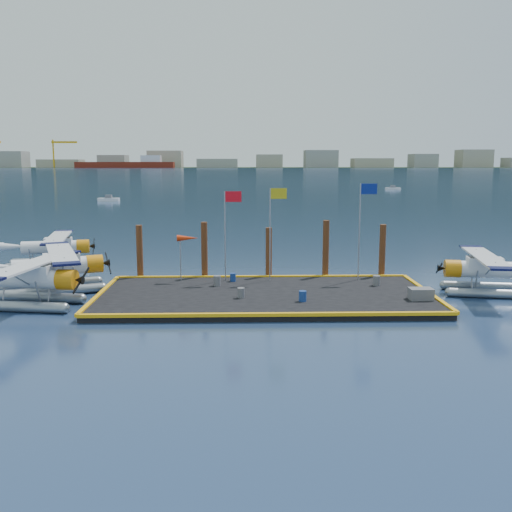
% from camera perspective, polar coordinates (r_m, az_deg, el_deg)
% --- Properties ---
extents(ground, '(4000.00, 4000.00, 0.00)m').
position_cam_1_polar(ground, '(34.96, 0.88, -4.36)').
color(ground, navy).
rests_on(ground, ground).
extents(dock, '(20.00, 10.00, 0.40)m').
position_cam_1_polar(dock, '(34.92, 0.88, -4.04)').
color(dock, black).
rests_on(dock, ground).
extents(dock_bumpers, '(20.25, 10.25, 0.18)m').
position_cam_1_polar(dock_bumpers, '(34.85, 0.88, -3.58)').
color(dock_bumpers, '#EFA80E').
rests_on(dock_bumpers, dock).
extents(far_backdrop, '(3050.00, 2050.00, 810.00)m').
position_cam_1_polar(far_backdrop, '(1787.82, 6.35, 9.33)').
color(far_backdrop, black).
rests_on(far_backdrop, ground).
extents(seaplane_a, '(8.90, 9.77, 3.45)m').
position_cam_1_polar(seaplane_a, '(35.40, -21.93, -2.38)').
color(seaplane_a, gray).
rests_on(seaplane_a, ground).
extents(seaplane_b, '(9.08, 9.62, 3.48)m').
position_cam_1_polar(seaplane_b, '(38.81, -19.42, -1.24)').
color(seaplane_b, gray).
rests_on(seaplane_b, ground).
extents(seaplane_c, '(8.39, 9.17, 3.24)m').
position_cam_1_polar(seaplane_c, '(48.41, -19.58, 0.64)').
color(seaplane_c, gray).
rests_on(seaplane_c, ground).
extents(seaplane_d, '(8.51, 9.30, 3.29)m').
position_cam_1_polar(seaplane_d, '(38.91, 22.40, -1.51)').
color(seaplane_d, gray).
rests_on(seaplane_d, ground).
extents(drum_0, '(0.47, 0.47, 0.66)m').
position_cam_1_polar(drum_0, '(36.90, -3.92, -2.49)').
color(drum_0, '#5B5A5F').
rests_on(drum_0, dock).
extents(drum_1, '(0.43, 0.43, 0.61)m').
position_cam_1_polar(drum_1, '(32.86, 4.69, -4.02)').
color(drum_1, navy).
rests_on(drum_1, dock).
extents(drum_3, '(0.43, 0.43, 0.60)m').
position_cam_1_polar(drum_3, '(33.57, -1.51, -3.71)').
color(drum_3, '#5B5A5F').
rests_on(drum_3, dock).
extents(drum_4, '(0.46, 0.46, 0.65)m').
position_cam_1_polar(drum_4, '(37.72, 11.95, -2.42)').
color(drum_4, '#5B5A5F').
rests_on(drum_4, dock).
extents(drum_5, '(0.39, 0.39, 0.55)m').
position_cam_1_polar(drum_5, '(38.24, -2.33, -2.14)').
color(drum_5, navy).
rests_on(drum_5, dock).
extents(crate, '(1.34, 0.89, 0.67)m').
position_cam_1_polar(crate, '(34.52, 16.15, -3.66)').
color(crate, '#5B5A5F').
rests_on(crate, dock).
extents(flagpole_red, '(1.14, 0.08, 6.00)m').
position_cam_1_polar(flagpole_red, '(37.95, -2.81, 3.46)').
color(flagpole_red, gray).
rests_on(flagpole_red, dock).
extents(flagpole_yellow, '(1.14, 0.08, 6.20)m').
position_cam_1_polar(flagpole_yellow, '(37.99, 1.72, 3.64)').
color(flagpole_yellow, gray).
rests_on(flagpole_yellow, dock).
extents(flagpole_blue, '(1.14, 0.08, 6.50)m').
position_cam_1_polar(flagpole_blue, '(38.77, 10.62, 3.86)').
color(flagpole_blue, gray).
rests_on(flagpole_blue, dock).
extents(windsock, '(1.40, 0.44, 3.12)m').
position_cam_1_polar(windsock, '(38.25, -6.89, 1.68)').
color(windsock, gray).
rests_on(windsock, dock).
extents(piling_0, '(0.44, 0.44, 4.00)m').
position_cam_1_polar(piling_0, '(40.46, -11.55, 0.22)').
color(piling_0, '#4C2815').
rests_on(piling_0, ground).
extents(piling_1, '(0.44, 0.44, 4.20)m').
position_cam_1_polar(piling_1, '(39.91, -5.18, 0.39)').
color(piling_1, '#4C2815').
rests_on(piling_1, ground).
extents(piling_2, '(0.44, 0.44, 3.80)m').
position_cam_1_polar(piling_2, '(39.90, 1.29, 0.14)').
color(piling_2, '#4C2815').
rests_on(piling_2, ground).
extents(piling_3, '(0.44, 0.44, 4.30)m').
position_cam_1_polar(piling_3, '(40.25, 6.98, 0.51)').
color(piling_3, '#4C2815').
rests_on(piling_3, ground).
extents(piling_4, '(0.44, 0.44, 4.00)m').
position_cam_1_polar(piling_4, '(41.05, 12.51, 0.32)').
color(piling_4, '#4C2815').
rests_on(piling_4, ground).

